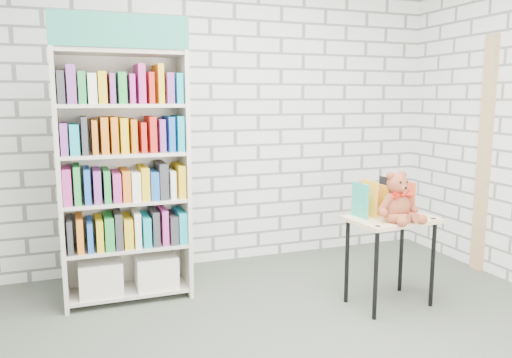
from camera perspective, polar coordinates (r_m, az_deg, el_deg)
name	(u,v)px	position (r m, az deg, el deg)	size (l,w,h in m)	color
room_shell	(306,56)	(2.78, 5.75, 13.86)	(4.52, 4.02, 2.81)	silver
bookshelf	(124,176)	(3.91, -14.80, 0.35)	(0.95, 0.37, 2.14)	beige
display_table	(391,230)	(3.88, 15.16, -5.62)	(0.67, 0.50, 0.68)	#E0C086
table_books	(383,198)	(3.91, 14.32, -2.08)	(0.46, 0.24, 0.26)	teal
teddy_bear	(398,201)	(3.73, 15.95, -2.46)	(0.34, 0.31, 0.36)	brown
door_trim	(484,156)	(4.89, 24.63, 2.42)	(0.05, 0.12, 2.10)	tan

